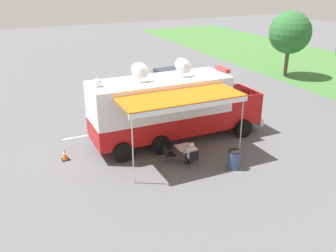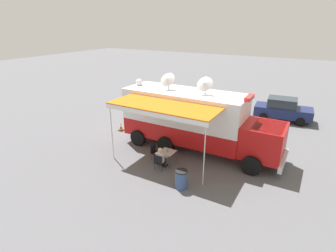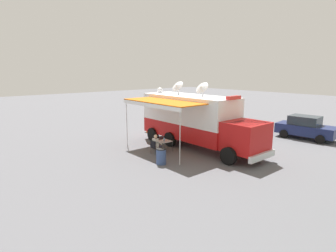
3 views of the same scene
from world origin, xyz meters
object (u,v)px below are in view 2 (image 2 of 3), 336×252
folding_chair_at_table (159,161)px  seated_responder (161,157)px  command_truck (195,119)px  folding_chair_beside_table (155,151)px  traffic_cone (121,127)px  trash_bin (181,179)px  car_behind_truck (283,109)px  folding_table (167,153)px  water_bottle (167,150)px

folding_chair_at_table → seated_responder: (-0.19, 0.00, 0.14)m
command_truck → folding_chair_beside_table: (2.27, -1.38, -1.43)m
traffic_cone → trash_bin: bearing=58.9°
car_behind_truck → trash_bin: bearing=-12.3°
command_truck → traffic_cone: bearing=-91.6°
folding_table → trash_bin: 2.38m
command_truck → folding_chair_beside_table: bearing=-31.3°
traffic_cone → car_behind_truck: size_ratio=0.13×
seated_responder → trash_bin: (1.04, 1.71, -0.20)m
trash_bin → car_behind_truck: car_behind_truck is taller
seated_responder → folding_chair_at_table: bearing=-0.3°
traffic_cone → car_behind_truck: bearing=129.9°
command_truck → seated_responder: 3.29m
water_bottle → traffic_cone: (-2.59, -5.29, -0.55)m
folding_chair_beside_table → trash_bin: size_ratio=0.96×
car_behind_truck → traffic_cone: bearing=-50.1°
seated_responder → traffic_cone: bearing=-121.0°
folding_chair_beside_table → trash_bin: bearing=55.5°
seated_responder → command_truck: bearing=169.8°
trash_bin → traffic_cone: bearing=-121.1°
water_bottle → traffic_cone: bearing=-116.1°
seated_responder → car_behind_truck: bearing=158.6°
water_bottle → seated_responder: seated_responder is taller
trash_bin → car_behind_truck: bearing=167.7°
command_truck → trash_bin: (4.02, 1.17, -1.49)m
seated_responder → car_behind_truck: (-11.16, 4.37, 0.23)m
water_bottle → folding_chair_beside_table: size_ratio=0.26×
folding_table → folding_chair_at_table: bearing=-0.6°
command_truck → water_bottle: bearing=-11.2°
folding_table → car_behind_truck: 11.42m
command_truck → folding_table: (2.37, -0.53, -1.27)m
trash_bin → folding_chair_at_table: bearing=-116.5°
folding_table → folding_chair_beside_table: (-0.10, -0.85, -0.16)m
folding_chair_beside_table → car_behind_truck: 11.68m
command_truck → seated_responder: (2.98, -0.54, -1.30)m
folding_chair_at_table → seated_responder: size_ratio=0.70×
folding_table → trash_bin: bearing=45.8°
folding_table → seated_responder: (0.61, -0.01, -0.02)m
command_truck → folding_table: bearing=-12.6°
folding_chair_beside_table → traffic_cone: bearing=-118.9°
water_bottle → trash_bin: water_bottle is taller
water_bottle → trash_bin: (1.59, 1.65, -0.38)m
folding_chair_at_table → car_behind_truck: size_ratio=0.20×
folding_table → traffic_cone: bearing=-115.8°
folding_table → command_truck: bearing=167.4°
water_bottle → traffic_cone: 5.91m
command_truck → folding_table: 2.74m
folding_table → seated_responder: size_ratio=0.64×
command_truck → folding_chair_at_table: command_truck is taller
command_truck → car_behind_truck: size_ratio=2.19×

